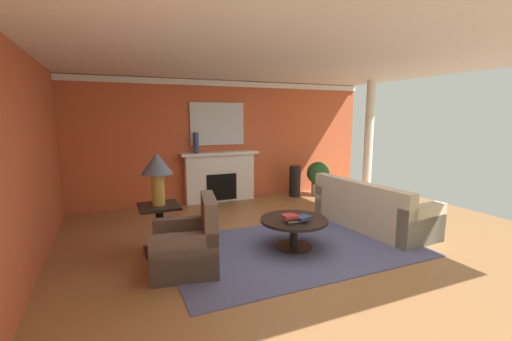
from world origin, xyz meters
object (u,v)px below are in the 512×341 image
at_px(fireplace, 220,178).
at_px(coffee_table, 294,226).
at_px(side_table, 160,225).
at_px(potted_plant, 318,175).
at_px(vase_tall_corner, 295,181).
at_px(vase_mantel_left, 196,143).
at_px(table_lamp, 157,169).
at_px(sofa, 371,211).
at_px(armchair_near_window, 188,247).
at_px(mantel_mirror, 217,124).

height_order(fireplace, coffee_table, fireplace).
bearing_deg(side_table, potted_plant, 27.00).
xyz_separation_m(side_table, vase_tall_corner, (3.52, 2.21, -0.02)).
bearing_deg(side_table, vase_mantel_left, 64.77).
height_order(table_lamp, vase_mantel_left, vase_mantel_left).
relative_size(fireplace, table_lamp, 2.40).
bearing_deg(side_table, table_lamp, 0.00).
relative_size(side_table, table_lamp, 0.93).
relative_size(sofa, table_lamp, 2.90).
relative_size(side_table, potted_plant, 0.84).
bearing_deg(potted_plant, table_lamp, -153.00).
bearing_deg(sofa, vase_tall_corner, 90.70).
bearing_deg(table_lamp, vase_tall_corner, 32.06).
relative_size(table_lamp, vase_tall_corner, 1.00).
xyz_separation_m(armchair_near_window, table_lamp, (-0.24, 0.76, 0.92)).
distance_m(sofa, potted_plant, 2.56).
relative_size(table_lamp, potted_plant, 0.90).
height_order(fireplace, sofa, fireplace).
bearing_deg(mantel_mirror, vase_tall_corner, -13.03).
xyz_separation_m(sofa, vase_tall_corner, (-0.03, 2.59, 0.08)).
distance_m(mantel_mirror, sofa, 3.83).
height_order(mantel_mirror, armchair_near_window, mantel_mirror).
distance_m(mantel_mirror, table_lamp, 3.18).
bearing_deg(coffee_table, potted_plant, 50.41).
relative_size(mantel_mirror, sofa, 0.58).
xyz_separation_m(table_lamp, potted_plant, (4.12, 2.10, -0.73)).
distance_m(fireplace, vase_tall_corner, 1.85).
distance_m(mantel_mirror, potted_plant, 2.78).
relative_size(fireplace, vase_mantel_left, 3.97).
distance_m(mantel_mirror, coffee_table, 3.58).
bearing_deg(fireplace, coffee_table, -87.49).
height_order(side_table, vase_tall_corner, vase_tall_corner).
xyz_separation_m(side_table, potted_plant, (4.12, 2.10, 0.09)).
distance_m(fireplace, vase_mantel_left, 0.99).
relative_size(vase_tall_corner, potted_plant, 0.90).
bearing_deg(sofa, armchair_near_window, -173.64).
bearing_deg(potted_plant, side_table, -153.00).
distance_m(armchair_near_window, table_lamp, 1.21).
relative_size(sofa, armchair_near_window, 2.29).
xyz_separation_m(fireplace, armchair_near_window, (-1.47, -3.26, -0.24)).
bearing_deg(fireplace, mantel_mirror, 90.00).
bearing_deg(fireplace, potted_plant, -9.50).
bearing_deg(vase_tall_corner, coffee_table, -120.40).
bearing_deg(mantel_mirror, side_table, -123.03).
xyz_separation_m(sofa, potted_plant, (0.57, 2.49, 0.19)).
bearing_deg(coffee_table, sofa, 8.76).
bearing_deg(potted_plant, vase_mantel_left, 173.17).
bearing_deg(potted_plant, mantel_mirror, 167.74).
bearing_deg(mantel_mirror, vase_mantel_left, -162.82).
bearing_deg(armchair_near_window, sofa, 6.36).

